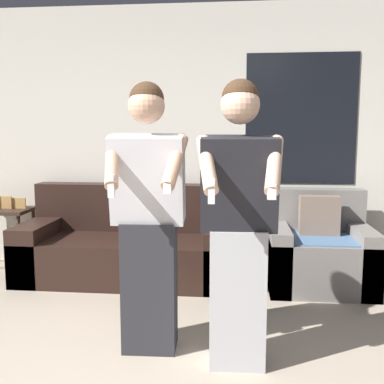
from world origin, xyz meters
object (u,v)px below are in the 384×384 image
Objects in this scene: armchair at (318,252)px; side_table at (7,217)px; couch at (131,247)px; person_left at (148,219)px; person_right at (238,225)px.

armchair is 1.19× the size of side_table.
couch reaches higher than armchair.
armchair is at bearing 46.41° from person_left.
armchair is (1.79, -0.08, 0.02)m from couch.
person_right reaches higher than couch.
side_table is at bearing 138.09° from person_left.
person_right is (2.42, -1.80, 0.34)m from side_table.
person_right is at bearing -116.15° from armchair.
person_left is (0.48, -1.46, 0.58)m from couch.
side_table is 0.45× the size of person_left.
armchair is 3.18m from side_table.
person_left is (-1.32, -1.38, 0.56)m from armchair.
person_right is at bearing -36.64° from side_table.
side_table is (-3.16, 0.28, 0.21)m from armchair.
person_left is at bearing -133.59° from armchair.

